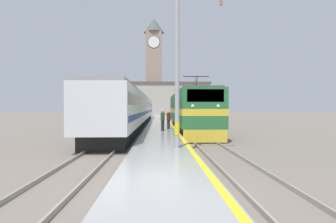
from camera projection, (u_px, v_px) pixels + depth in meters
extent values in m
plane|color=#70665B|center=(160.00, 124.00, 36.82)|extent=(200.00, 200.00, 0.00)
cube|color=#999999|center=(160.00, 125.00, 31.82)|extent=(2.85, 140.00, 0.40)
cube|color=yellow|center=(171.00, 123.00, 31.86)|extent=(0.20, 140.00, 0.00)
cube|color=#70665B|center=(183.00, 126.00, 31.92)|extent=(2.83, 140.00, 0.02)
cube|color=gray|center=(177.00, 125.00, 31.89)|extent=(0.07, 140.00, 0.14)
cube|color=gray|center=(189.00, 125.00, 31.94)|extent=(0.07, 140.00, 0.14)
cube|color=#70665B|center=(135.00, 126.00, 31.72)|extent=(2.83, 140.00, 0.02)
cube|color=gray|center=(129.00, 126.00, 31.69)|extent=(0.07, 140.00, 0.14)
cube|color=gray|center=(141.00, 126.00, 31.74)|extent=(0.07, 140.00, 0.14)
cube|color=black|center=(190.00, 127.00, 24.55)|extent=(2.46, 15.21, 0.90)
cube|color=#286B38|center=(190.00, 108.00, 24.52)|extent=(2.90, 16.53, 2.68)
cube|color=gold|center=(190.00, 111.00, 24.53)|extent=(2.92, 16.55, 0.44)
cube|color=gold|center=(205.00, 136.00, 16.44)|extent=(2.75, 0.30, 0.81)
cube|color=black|center=(205.00, 96.00, 16.31)|extent=(2.32, 0.12, 0.80)
sphere|color=white|center=(193.00, 106.00, 16.25)|extent=(0.20, 0.20, 0.20)
sphere|color=white|center=(218.00, 106.00, 16.31)|extent=(0.20, 0.20, 0.20)
cube|color=#4C4C51|center=(190.00, 93.00, 24.50)|extent=(2.61, 15.71, 0.12)
cylinder|color=#333333|center=(197.00, 82.00, 20.01)|extent=(0.06, 0.63, 1.03)
cylinder|color=#333333|center=(195.00, 83.00, 20.71)|extent=(0.06, 0.63, 1.03)
cube|color=#262626|center=(196.00, 76.00, 20.36)|extent=(2.03, 0.08, 0.06)
cube|color=black|center=(136.00, 122.00, 34.13)|extent=(2.47, 42.27, 0.90)
cube|color=silver|center=(136.00, 108.00, 34.10)|extent=(2.90, 44.03, 2.65)
cube|color=black|center=(136.00, 104.00, 34.09)|extent=(2.92, 43.15, 0.64)
cube|color=navy|center=(136.00, 112.00, 34.11)|extent=(2.92, 43.15, 0.36)
cube|color=gray|center=(136.00, 97.00, 34.08)|extent=(2.67, 44.03, 0.20)
cylinder|color=#9E9EA3|center=(177.00, 63.00, 12.17)|extent=(0.21, 0.21, 7.89)
cylinder|color=yellow|center=(177.00, 129.00, 12.22)|extent=(0.23, 0.23, 0.60)
cylinder|color=#8C6651|center=(221.00, 1.00, 12.20)|extent=(0.12, 0.12, 0.35)
cylinder|color=#23232D|center=(163.00, 126.00, 21.23)|extent=(0.26, 0.26, 0.80)
cylinder|color=#234C33|center=(163.00, 117.00, 21.22)|extent=(0.34, 0.34, 0.67)
sphere|color=tan|center=(163.00, 111.00, 21.21)|extent=(0.22, 0.22, 0.22)
cylinder|color=#23232D|center=(169.00, 125.00, 23.04)|extent=(0.26, 0.26, 0.76)
cylinder|color=maroon|center=(169.00, 117.00, 23.03)|extent=(0.34, 0.34, 0.63)
sphere|color=tan|center=(169.00, 112.00, 23.03)|extent=(0.21, 0.21, 0.21)
cube|color=gray|center=(154.00, 74.00, 80.46)|extent=(4.88, 4.88, 25.21)
cylinder|color=black|center=(154.00, 42.00, 77.86)|extent=(3.71, 0.06, 3.71)
cylinder|color=white|center=(154.00, 42.00, 77.83)|extent=(3.41, 0.10, 3.41)
cone|color=#47514C|center=(154.00, 26.00, 80.23)|extent=(6.10, 6.10, 4.39)
cube|color=#A8A399|center=(162.00, 100.00, 73.62)|extent=(25.74, 6.95, 8.74)
cube|color=#564C47|center=(162.00, 84.00, 73.55)|extent=(26.34, 7.55, 0.50)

